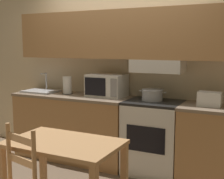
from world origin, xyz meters
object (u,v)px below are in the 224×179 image
toaster (210,99)px  dining_table (64,155)px  microwave (107,85)px  cooking_pot (152,95)px  stove_range (153,137)px  sink_basin (41,91)px  paper_towel_roll (67,85)px

toaster → dining_table: (-1.02, -1.38, -0.37)m
dining_table → microwave: bearing=102.7°
dining_table → cooking_pot: bearing=77.6°
toaster → stove_range: bearing=177.9°
sink_basin → paper_towel_roll: (0.45, 0.03, 0.10)m
stove_range → paper_towel_roll: (-1.29, 0.02, 0.58)m
toaster → dining_table: size_ratio=0.26×
microwave → dining_table: (0.33, -1.47, -0.43)m
microwave → toaster: size_ratio=1.84×
paper_towel_roll → dining_table: 1.75m
stove_range → paper_towel_roll: bearing=179.0°
stove_range → paper_towel_roll: 1.41m
cooking_pot → toaster: size_ratio=1.31×
cooking_pot → dining_table: 1.53m
stove_range → toaster: (0.66, -0.02, 0.54)m
stove_range → sink_basin: 1.80m
sink_basin → cooking_pot: bearing=1.7°
microwave → cooking_pot: bearing=-2.1°
toaster → sink_basin: sink_basin is taller
paper_towel_roll → dining_table: paper_towel_roll is taller
cooking_pot → sink_basin: 1.70m
stove_range → cooking_pot: cooking_pot is taller
cooking_pot → microwave: microwave is taller
toaster → paper_towel_roll: size_ratio=1.10×
paper_towel_roll → dining_table: bearing=-56.8°
microwave → sink_basin: size_ratio=1.02×
paper_towel_roll → stove_range: bearing=-1.0°
cooking_pot → stove_range: bearing=-50.3°
sink_basin → stove_range: bearing=0.1°
cooking_pot → sink_basin: bearing=-178.3°
microwave → dining_table: microwave is taller
toaster → sink_basin: 2.40m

